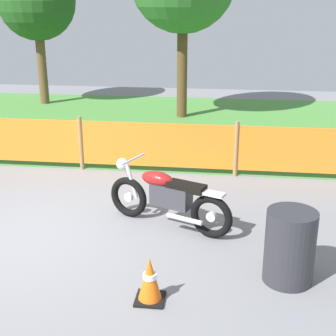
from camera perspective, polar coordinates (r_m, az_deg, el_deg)
ground at (r=7.10m, az=-16.76°, el=-7.74°), size 24.00×24.00×0.02m
grass_verge at (r=12.93m, az=-5.35°, el=5.34°), size 24.00×7.39×0.01m
barrier_fence at (r=9.35m, az=-10.31°, el=3.01°), size 11.88×0.08×1.05m
tree_leftmost at (r=15.56m, az=-15.34°, el=18.48°), size 2.30×2.30×4.23m
motorcycle_lead at (r=6.88m, az=-0.10°, el=-3.45°), size 1.89×0.94×0.95m
traffic_cone at (r=5.35m, az=-2.18°, el=-13.09°), size 0.32×0.32×0.53m
spare_drum at (r=5.77m, az=14.25°, el=-9.03°), size 0.58×0.58×0.88m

